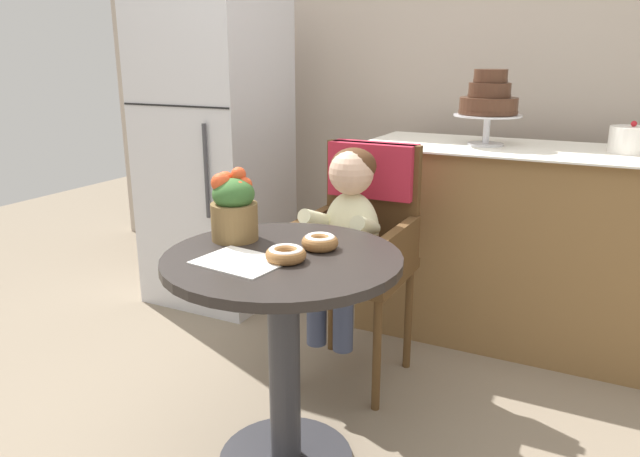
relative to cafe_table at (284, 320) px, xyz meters
name	(u,v)px	position (x,y,z in m)	size (l,w,h in m)	color
back_wall	(455,44)	(0.00, 1.85, 0.84)	(4.80, 0.10, 2.70)	#B2A393
cafe_table	(284,320)	(0.00, 0.00, 0.00)	(0.72, 0.72, 0.72)	#282321
wicker_chair	(363,223)	(-0.03, 0.69, 0.13)	(0.42, 0.45, 0.95)	brown
seated_child	(348,224)	(-0.03, 0.54, 0.17)	(0.27, 0.32, 0.73)	beige
paper_napkin	(241,262)	(-0.07, -0.11, 0.21)	(0.24, 0.19, 0.00)	white
donut_front	(286,254)	(0.04, -0.04, 0.23)	(0.12, 0.12, 0.04)	#936033
donut_mid	(320,241)	(0.07, 0.10, 0.24)	(0.11, 0.11, 0.04)	#936033
flower_vase	(233,205)	(-0.22, 0.07, 0.32)	(0.15, 0.15, 0.23)	brown
display_counter	(531,246)	(0.55, 1.30, -0.05)	(1.56, 0.62, 0.90)	olive
tiered_cake_stand	(489,101)	(0.31, 1.30, 0.59)	(0.30, 0.30, 0.33)	silver
round_layer_cake	(632,140)	(0.90, 1.35, 0.45)	(0.18, 0.18, 0.13)	white
refrigerator	(215,143)	(-1.05, 1.10, 0.34)	(0.64, 0.63, 1.70)	silver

